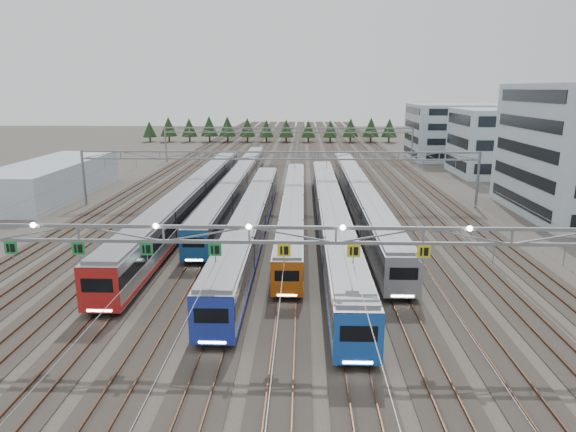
{
  "coord_description": "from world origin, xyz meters",
  "views": [
    {
      "loc": [
        3.44,
        -31.77,
        16.49
      ],
      "look_at": [
        1.91,
        20.25,
        3.5
      ],
      "focal_mm": 32.0,
      "sensor_mm": 36.0,
      "label": 1
    }
  ],
  "objects_px": {
    "gantry_near": "(248,238)",
    "gantry_mid": "(279,162)",
    "train_e": "(331,214)",
    "train_d": "(293,206)",
    "gantry_far": "(288,134)",
    "train_c": "(252,219)",
    "train_a": "(195,196)",
    "depot_bldg_mid": "(494,142)",
    "train_b": "(238,182)",
    "depot_bldg_north": "(458,132)",
    "west_shed": "(52,179)",
    "train_f": "(359,194)"
  },
  "relations": [
    {
      "from": "depot_bldg_mid",
      "to": "train_d",
      "type": "bearing_deg",
      "value": -135.64
    },
    {
      "from": "train_c",
      "to": "train_d",
      "type": "distance_m",
      "value": 9.04
    },
    {
      "from": "train_a",
      "to": "depot_bldg_mid",
      "type": "distance_m",
      "value": 61.33
    },
    {
      "from": "train_b",
      "to": "train_e",
      "type": "height_order",
      "value": "train_e"
    },
    {
      "from": "train_a",
      "to": "train_d",
      "type": "distance_m",
      "value": 14.16
    },
    {
      "from": "train_d",
      "to": "gantry_mid",
      "type": "bearing_deg",
      "value": 105.3
    },
    {
      "from": "train_b",
      "to": "gantry_mid",
      "type": "xyz_separation_m",
      "value": [
        6.75,
        -7.77,
        4.31
      ]
    },
    {
      "from": "train_b",
      "to": "gantry_far",
      "type": "distance_m",
      "value": 38.08
    },
    {
      "from": "west_shed",
      "to": "train_f",
      "type": "bearing_deg",
      "value": -9.31
    },
    {
      "from": "depot_bldg_mid",
      "to": "west_shed",
      "type": "bearing_deg",
      "value": -163.29
    },
    {
      "from": "train_d",
      "to": "gantry_far",
      "type": "height_order",
      "value": "gantry_far"
    },
    {
      "from": "train_e",
      "to": "gantry_near",
      "type": "xyz_separation_m",
      "value": [
        -6.8,
        -26.66,
        4.88
      ]
    },
    {
      "from": "gantry_near",
      "to": "west_shed",
      "type": "distance_m",
      "value": 58.62
    },
    {
      "from": "train_d",
      "to": "train_e",
      "type": "distance_m",
      "value": 6.91
    },
    {
      "from": "train_d",
      "to": "gantry_mid",
      "type": "xyz_separation_m",
      "value": [
        -2.25,
        8.22,
        4.43
      ]
    },
    {
      "from": "train_d",
      "to": "train_f",
      "type": "bearing_deg",
      "value": 36.58
    },
    {
      "from": "train_f",
      "to": "gantry_mid",
      "type": "relative_size",
      "value": 1.17
    },
    {
      "from": "train_a",
      "to": "gantry_mid",
      "type": "height_order",
      "value": "gantry_mid"
    },
    {
      "from": "gantry_near",
      "to": "train_d",
      "type": "bearing_deg",
      "value": 85.88
    },
    {
      "from": "train_b",
      "to": "gantry_far",
      "type": "relative_size",
      "value": 1.21
    },
    {
      "from": "train_c",
      "to": "west_shed",
      "type": "distance_m",
      "value": 40.21
    },
    {
      "from": "train_b",
      "to": "depot_bldg_north",
      "type": "relative_size",
      "value": 3.1
    },
    {
      "from": "gantry_near",
      "to": "west_shed",
      "type": "xyz_separation_m",
      "value": [
        -35.71,
        46.28,
        -4.42
      ]
    },
    {
      "from": "west_shed",
      "to": "gantry_mid",
      "type": "bearing_deg",
      "value": -9.78
    },
    {
      "from": "train_c",
      "to": "train_b",
      "type": "bearing_deg",
      "value": 100.69
    },
    {
      "from": "depot_bldg_north",
      "to": "gantry_near",
      "type": "bearing_deg",
      "value": -113.62
    },
    {
      "from": "train_f",
      "to": "gantry_near",
      "type": "xyz_separation_m",
      "value": [
        -11.3,
        -38.57,
        4.88
      ]
    },
    {
      "from": "train_a",
      "to": "depot_bldg_north",
      "type": "bearing_deg",
      "value": 47.35
    },
    {
      "from": "train_c",
      "to": "train_f",
      "type": "xyz_separation_m",
      "value": [
        13.5,
        14.52,
        0.01
      ]
    },
    {
      "from": "depot_bldg_north",
      "to": "train_f",
      "type": "bearing_deg",
      "value": -118.44
    },
    {
      "from": "gantry_near",
      "to": "depot_bldg_mid",
      "type": "distance_m",
      "value": 80.04
    },
    {
      "from": "train_a",
      "to": "gantry_mid",
      "type": "bearing_deg",
      "value": 19.38
    },
    {
      "from": "train_b",
      "to": "train_e",
      "type": "distance_m",
      "value": 25.16
    },
    {
      "from": "train_b",
      "to": "train_f",
      "type": "relative_size",
      "value": 1.04
    },
    {
      "from": "gantry_mid",
      "to": "west_shed",
      "type": "xyz_separation_m",
      "value": [
        -35.75,
        6.16,
        -3.72
      ]
    },
    {
      "from": "train_a",
      "to": "train_c",
      "type": "distance_m",
      "value": 15.09
    },
    {
      "from": "train_e",
      "to": "depot_bldg_mid",
      "type": "xyz_separation_m",
      "value": [
        33.57,
        42.46,
        4.12
      ]
    },
    {
      "from": "train_c",
      "to": "train_f",
      "type": "relative_size",
      "value": 0.8
    },
    {
      "from": "train_c",
      "to": "depot_bldg_north",
      "type": "bearing_deg",
      "value": 58.01
    },
    {
      "from": "train_a",
      "to": "gantry_far",
      "type": "bearing_deg",
      "value": 77.06
    },
    {
      "from": "train_e",
      "to": "depot_bldg_north",
      "type": "distance_m",
      "value": 73.5
    },
    {
      "from": "gantry_mid",
      "to": "depot_bldg_north",
      "type": "distance_m",
      "value": 65.6
    },
    {
      "from": "train_a",
      "to": "west_shed",
      "type": "bearing_deg",
      "value": 157.56
    },
    {
      "from": "train_b",
      "to": "gantry_near",
      "type": "bearing_deg",
      "value": -82.03
    },
    {
      "from": "train_c",
      "to": "gantry_mid",
      "type": "height_order",
      "value": "gantry_mid"
    },
    {
      "from": "gantry_far",
      "to": "depot_bldg_north",
      "type": "xyz_separation_m",
      "value": [
        40.17,
        6.86,
        0.06
      ]
    },
    {
      "from": "train_a",
      "to": "train_e",
      "type": "bearing_deg",
      "value": -27.84
    },
    {
      "from": "gantry_near",
      "to": "gantry_mid",
      "type": "distance_m",
      "value": 40.12
    },
    {
      "from": "train_d",
      "to": "depot_bldg_north",
      "type": "relative_size",
      "value": 2.38
    },
    {
      "from": "train_c",
      "to": "gantry_far",
      "type": "relative_size",
      "value": 0.93
    }
  ]
}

